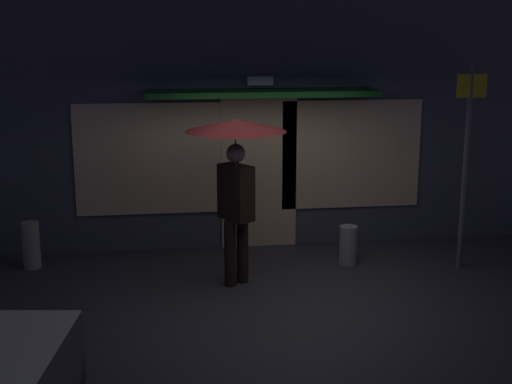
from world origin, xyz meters
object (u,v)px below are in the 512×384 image
street_sign_post (466,157)px  sidewalk_bollard (348,245)px  sidewalk_bollard_2 (31,245)px  person_with_umbrella (236,155)px

street_sign_post → sidewalk_bollard: street_sign_post is taller
street_sign_post → sidewalk_bollard_2: (-5.74, 0.75, -1.20)m
sidewalk_bollard_2 → street_sign_post: bearing=-7.5°
sidewalk_bollard → sidewalk_bollard_2: size_ratio=0.84×
person_with_umbrella → sidewalk_bollard_2: size_ratio=3.29×
street_sign_post → sidewalk_bollard_2: size_ratio=4.23×
sidewalk_bollard → sidewalk_bollard_2: 4.30m
person_with_umbrella → sidewalk_bollard_2: bearing=37.1°
sidewalk_bollard_2 → sidewalk_bollard: bearing=-5.4°
person_with_umbrella → sidewalk_bollard_2: person_with_umbrella is taller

